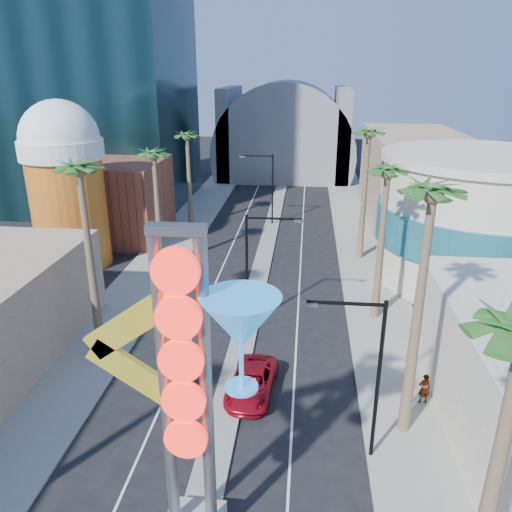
{
  "coord_description": "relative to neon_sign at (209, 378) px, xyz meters",
  "views": [
    {
      "loc": [
        3.8,
        -10.76,
        16.89
      ],
      "look_at": [
        0.58,
        20.37,
        5.03
      ],
      "focal_mm": 35.0,
      "sensor_mm": 36.0,
      "label": 1
    }
  ],
  "objects": [
    {
      "name": "palm_3",
      "position": [
        -9.82,
        39.04,
        2.17
      ],
      "size": [
        2.4,
        2.4,
        11.2
      ],
      "color": "brown",
      "rests_on": "ground"
    },
    {
      "name": "median",
      "position": [
        -0.82,
        35.04,
        -7.23
      ],
      "size": [
        1.6,
        84.0,
        0.15
      ],
      "primitive_type": "cube",
      "color": "gray",
      "rests_on": "ground"
    },
    {
      "name": "sidewalk_west",
      "position": [
        -10.32,
        32.04,
        -7.23
      ],
      "size": [
        5.0,
        100.0,
        0.15
      ],
      "primitive_type": "cube",
      "color": "gray",
      "rests_on": "ground"
    },
    {
      "name": "palm_1",
      "position": [
        -9.82,
        13.04,
        3.52
      ],
      "size": [
        2.4,
        2.4,
        12.7
      ],
      "color": "brown",
      "rests_on": "ground"
    },
    {
      "name": "palm_5",
      "position": [
        8.18,
        7.04,
        3.96
      ],
      "size": [
        2.4,
        2.4,
        13.2
      ],
      "color": "brown",
      "rests_on": "ground"
    },
    {
      "name": "turquoise_building",
      "position": [
        17.18,
        27.04,
        -2.06
      ],
      "size": [
        16.6,
        16.6,
        10.6
      ],
      "color": "#BCB89F",
      "rests_on": "ground"
    },
    {
      "name": "red_pickup",
      "position": [
        0.38,
        9.25,
        -6.6
      ],
      "size": [
        2.75,
        5.26,
        1.41
      ],
      "primitive_type": "imported",
      "rotation": [
        0.0,
        0.0,
        -0.08
      ],
      "color": "maroon",
      "rests_on": "ground"
    },
    {
      "name": "palm_6",
      "position": [
        8.18,
        19.04,
        2.62
      ],
      "size": [
        2.4,
        2.4,
        11.7
      ],
      "color": "brown",
      "rests_on": "ground"
    },
    {
      "name": "palm_2",
      "position": [
        -9.82,
        27.04,
        2.17
      ],
      "size": [
        2.4,
        2.4,
        11.2
      ],
      "color": "brown",
      "rests_on": "ground"
    },
    {
      "name": "streetlight_0",
      "position": [
        -0.27,
        17.04,
        -2.43
      ],
      "size": [
        3.79,
        0.25,
        8.0
      ],
      "color": "black",
      "rests_on": "ground"
    },
    {
      "name": "streetlight_1",
      "position": [
        -1.36,
        41.04,
        -2.43
      ],
      "size": [
        3.79,
        0.25,
        8.0
      ],
      "color": "black",
      "rests_on": "ground"
    },
    {
      "name": "beer_mug",
      "position": [
        -17.82,
        27.04,
        0.54
      ],
      "size": [
        7.0,
        7.0,
        14.5
      ],
      "color": "#C04C19",
      "rests_on": "ground"
    },
    {
      "name": "palm_7",
      "position": [
        8.18,
        31.04,
        3.52
      ],
      "size": [
        2.4,
        2.4,
        12.7
      ],
      "color": "brown",
      "rests_on": "ground"
    },
    {
      "name": "canopy",
      "position": [
        -0.82,
        69.04,
        -3.0
      ],
      "size": [
        22.0,
        16.0,
        22.0
      ],
      "color": "slate",
      "rests_on": "ground"
    },
    {
      "name": "streetlight_2",
      "position": [
        5.91,
        5.04,
        -2.47
      ],
      "size": [
        3.45,
        0.25,
        8.0
      ],
      "color": "black",
      "rests_on": "ground"
    },
    {
      "name": "filler_east",
      "position": [
        15.18,
        45.04,
        -2.31
      ],
      "size": [
        10.0,
        20.0,
        10.0
      ],
      "primitive_type": "cube",
      "color": "#9D7E65",
      "rests_on": "ground"
    },
    {
      "name": "pedestrian_a",
      "position": [
        9.54,
        9.17,
        -6.28
      ],
      "size": [
        0.71,
        0.53,
        1.76
      ],
      "primitive_type": "imported",
      "rotation": [
        0.0,
        0.0,
        3.32
      ],
      "color": "gray",
      "rests_on": "sidewalk_east"
    },
    {
      "name": "sidewalk_east",
      "position": [
        8.68,
        32.04,
        -7.23
      ],
      "size": [
        5.0,
        100.0,
        0.15
      ],
      "primitive_type": "cube",
      "color": "gray",
      "rests_on": "ground"
    },
    {
      "name": "brick_filler_west",
      "position": [
        -16.82,
        35.04,
        -3.31
      ],
      "size": [
        10.0,
        10.0,
        8.0
      ],
      "primitive_type": "cube",
      "color": "brown",
      "rests_on": "ground"
    },
    {
      "name": "pedestrian_b",
      "position": [
        10.62,
        16.6,
        -6.38
      ],
      "size": [
        0.92,
        0.83,
        1.55
      ],
      "primitive_type": "imported",
      "rotation": [
        0.0,
        0.0,
        2.74
      ],
      "color": "gray",
      "rests_on": "sidewalk_east"
    },
    {
      "name": "neon_sign",
      "position": [
        0.0,
        0.0,
        0.0
      ],
      "size": [
        6.53,
        2.6,
        12.55
      ],
      "color": "gray",
      "rests_on": "ground"
    }
  ]
}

